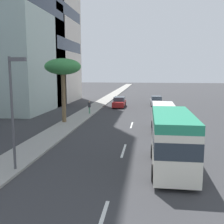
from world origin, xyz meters
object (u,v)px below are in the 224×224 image
minibus_second (172,139)px  pedestrian_near_lamp (89,107)px  car_third (156,101)px  street_lamp (14,100)px  car_fourth (119,102)px  palm_tree (63,68)px  van_lead (163,116)px

minibus_second → pedestrian_near_lamp: 20.48m
car_third → street_lamp: size_ratio=0.68×
pedestrian_near_lamp → car_fourth: bearing=-6.5°
car_fourth → car_third: bearing=116.1°
palm_tree → street_lamp: palm_tree is taller
car_third → minibus_second: bearing=-180.0°
pedestrian_near_lamp → minibus_second: bearing=-140.0°
car_fourth → street_lamp: street_lamp is taller
car_fourth → pedestrian_near_lamp: (-7.82, 3.01, 0.28)m
palm_tree → street_lamp: 14.19m
minibus_second → street_lamp: bearing=100.5°
pedestrian_near_lamp → street_lamp: bearing=-164.6°
minibus_second → car_fourth: minibus_second is taller
pedestrian_near_lamp → car_third: bearing=-25.0°
minibus_second → van_lead: bearing=-0.1°
palm_tree → street_lamp: size_ratio=1.09×
car_third → pedestrian_near_lamp: (-10.64, 8.77, 0.30)m
minibus_second → pedestrian_near_lamp: minibus_second is taller
car_third → car_fourth: bearing=116.1°
van_lead → palm_tree: size_ratio=0.75×
van_lead → car_fourth: van_lead is taller
car_third → palm_tree: 20.25m
minibus_second → car_fourth: (26.30, 5.78, -0.98)m
pedestrian_near_lamp → palm_tree: (-6.11, 1.41, 4.82)m
car_fourth → pedestrian_near_lamp: size_ratio=2.89×
street_lamp → palm_tree: bearing=7.1°
minibus_second → car_fourth: size_ratio=1.41×
car_third → car_fourth: car_fourth is taller
car_fourth → palm_tree: 15.47m
pedestrian_near_lamp → street_lamp: street_lamp is taller
car_fourth → street_lamp: (-27.88, 2.69, 3.22)m
palm_tree → street_lamp: (-13.95, -1.73, -1.88)m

